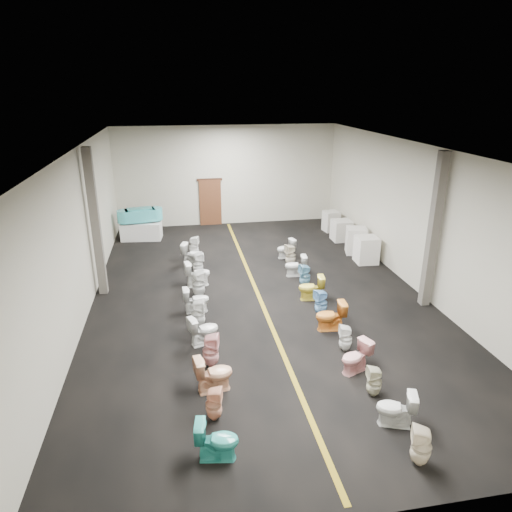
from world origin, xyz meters
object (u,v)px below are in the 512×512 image
at_px(toilet_right_9, 296,266).
at_px(toilet_left_8, 198,274).
at_px(toilet_left_3, 211,351).
at_px(appliance_crate_d, 331,221).
at_px(toilet_left_4, 204,330).
at_px(toilet_left_9, 198,264).
at_px(toilet_right_1, 396,409).
at_px(toilet_right_3, 356,357).
at_px(toilet_left_0, 217,440).
at_px(appliance_crate_a, 366,250).
at_px(toilet_right_5, 331,316).
at_px(toilet_right_0, 421,446).
at_px(appliance_crate_c, 341,230).
at_px(toilet_left_6, 196,300).
at_px(toilet_right_4, 346,338).
at_px(toilet_right_7, 311,288).
at_px(appliance_crate_b, 356,241).
at_px(toilet_left_10, 193,254).
at_px(toilet_left_7, 199,284).
at_px(toilet_right_2, 374,381).
at_px(toilet_right_8, 305,276).
at_px(toilet_right_6, 321,303).
at_px(toilet_right_10, 291,255).
at_px(toilet_left_11, 194,246).
at_px(toilet_right_11, 286,249).
at_px(bathtub, 140,215).
at_px(toilet_left_1, 214,404).
at_px(toilet_left_5, 198,314).
at_px(display_table, 142,231).
at_px(toilet_left_2, 214,373).

bearing_deg(toilet_right_9, toilet_left_8, -81.20).
bearing_deg(toilet_left_3, appliance_crate_d, -20.48).
relative_size(toilet_left_4, toilet_left_9, 0.96).
distance_m(toilet_right_1, toilet_right_3, 1.79).
distance_m(toilet_left_0, toilet_right_3, 3.89).
relative_size(appliance_crate_a, toilet_right_5, 1.21).
bearing_deg(toilet_right_0, toilet_left_8, -135.35).
distance_m(appliance_crate_c, toilet_left_6, 8.39).
relative_size(toilet_right_4, toilet_right_7, 0.89).
bearing_deg(appliance_crate_d, appliance_crate_b, -90.00).
bearing_deg(toilet_left_10, toilet_left_3, -161.97).
distance_m(toilet_left_4, toilet_left_7, 2.76).
distance_m(toilet_right_2, toilet_right_8, 5.60).
relative_size(toilet_right_0, toilet_right_8, 0.99).
distance_m(appliance_crate_d, toilet_right_4, 9.96).
bearing_deg(appliance_crate_d, toilet_right_8, -116.30).
bearing_deg(toilet_right_6, toilet_left_9, -152.38).
relative_size(toilet_right_6, toilet_right_10, 0.95).
relative_size(toilet_left_0, toilet_left_11, 0.98).
xyz_separation_m(appliance_crate_d, toilet_left_6, (-6.35, -6.83, -0.07)).
bearing_deg(toilet_right_7, toilet_left_3, -39.77).
relative_size(appliance_crate_a, toilet_right_1, 1.31).
bearing_deg(toilet_left_11, toilet_right_1, -145.02).
bearing_deg(appliance_crate_a, toilet_right_11, 160.45).
bearing_deg(toilet_right_8, appliance_crate_a, 112.24).
relative_size(bathtub, toilet_left_3, 2.23).
distance_m(toilet_left_1, toilet_left_8, 6.46).
distance_m(toilet_left_11, toilet_right_10, 3.75).
distance_m(toilet_left_4, toilet_left_6, 1.77).
relative_size(appliance_crate_b, toilet_right_8, 1.32).
bearing_deg(toilet_right_4, toilet_left_0, -41.31).
bearing_deg(toilet_right_10, toilet_right_9, -16.69).
relative_size(appliance_crate_d, toilet_left_4, 1.17).
relative_size(toilet_left_8, toilet_left_9, 1.03).
bearing_deg(appliance_crate_d, toilet_left_4, -126.02).
xyz_separation_m(appliance_crate_b, toilet_left_0, (-6.28, -9.49, -0.12)).
bearing_deg(toilet_left_5, toilet_right_2, -125.27).
bearing_deg(toilet_left_5, toilet_right_11, -26.14).
height_order(appliance_crate_b, toilet_left_9, appliance_crate_b).
distance_m(display_table, toilet_right_0, 14.49).
bearing_deg(toilet_right_7, toilet_left_1, -27.24).
bearing_deg(appliance_crate_b, toilet_left_7, -155.03).
height_order(toilet_left_3, toilet_left_5, toilet_left_3).
bearing_deg(toilet_right_10, toilet_right_11, 164.60).
relative_size(toilet_left_7, toilet_left_9, 1.07).
height_order(toilet_left_1, toilet_right_10, toilet_right_10).
xyz_separation_m(toilet_left_10, toilet_right_9, (3.39, -1.64, -0.04)).
height_order(toilet_left_5, toilet_right_7, toilet_left_5).
distance_m(toilet_left_1, toilet_left_4, 2.84).
bearing_deg(toilet_left_2, toilet_left_8, -9.07).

